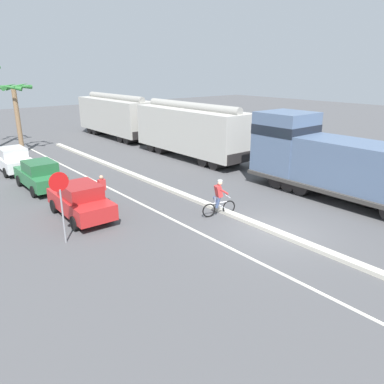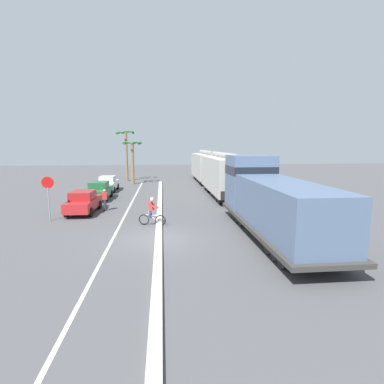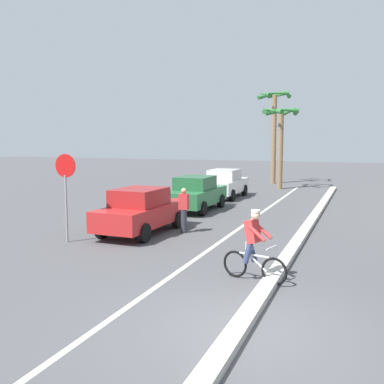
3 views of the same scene
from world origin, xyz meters
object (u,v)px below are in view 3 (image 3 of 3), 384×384
parked_car_red (141,211)px  parked_car_white (225,183)px  parked_car_green (196,193)px  cyclist (254,247)px  palm_tree_far (274,116)px  stop_sign (66,181)px  palm_tree_near (281,126)px  pedestrian_by_cars (184,210)px

parked_car_red → parked_car_white: (-0.09, 10.47, 0.00)m
parked_car_green → cyclist: size_ratio=2.46×
parked_car_green → palm_tree_far: size_ratio=0.60×
parked_car_green → palm_tree_far: 14.84m
stop_sign → palm_tree_near: bearing=78.6°
parked_car_red → pedestrian_by_cars: bearing=23.3°
parked_car_red → palm_tree_near: bearing=82.7°
parked_car_white → palm_tree_far: size_ratio=0.60×
parked_car_red → stop_sign: stop_sign is taller
parked_car_red → palm_tree_far: bearing=87.4°
parked_car_green → palm_tree_near: size_ratio=0.76×
parked_car_green → stop_sign: size_ratio=1.46×
stop_sign → palm_tree_near: 18.66m
cyclist → palm_tree_near: bearing=98.4°
palm_tree_near → palm_tree_far: palm_tree_far is taller
parked_car_red → parked_car_white: bearing=90.5°
stop_sign → palm_tree_far: 22.15m
parked_car_green → palm_tree_near: bearing=79.1°
palm_tree_near → pedestrian_by_cars: 15.83m
palm_tree_near → pedestrian_by_cars: bearing=-92.5°
parked_car_red → palm_tree_far: 20.16m
stop_sign → parked_car_red: bearing=52.6°
parked_car_green → parked_car_white: size_ratio=1.00×
parked_car_red → cyclist: size_ratio=2.48×
pedestrian_by_cars → palm_tree_far: bearing=91.5°
parked_car_green → pedestrian_by_cars: size_ratio=2.60×
parked_car_white → stop_sign: size_ratio=1.46×
parked_car_white → palm_tree_near: 6.88m
parked_car_red → palm_tree_far: size_ratio=0.61×
cyclist → pedestrian_by_cars: (-3.62, 4.50, 0.03)m
cyclist → pedestrian_by_cars: 5.77m
parked_car_red → stop_sign: size_ratio=1.48×
parked_car_red → palm_tree_near: (2.06, 16.05, 3.40)m
parked_car_white → palm_tree_far: palm_tree_far is taller
cyclist → palm_tree_near: 20.45m
stop_sign → palm_tree_far: bearing=83.4°
palm_tree_near → cyclist: bearing=-81.6°
parked_car_white → cyclist: cyclist is taller
cyclist → stop_sign: size_ratio=0.60×
parked_car_green → stop_sign: (-1.63, -7.60, 1.21)m
parked_car_green → palm_tree_near: palm_tree_near is taller
palm_tree_far → stop_sign: bearing=-96.6°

